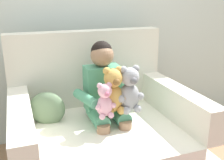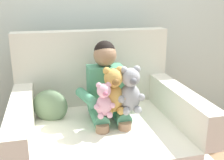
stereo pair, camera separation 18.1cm
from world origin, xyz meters
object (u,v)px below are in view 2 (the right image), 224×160
armchair (103,133)px  plush_pink (104,101)px  seated_child (107,92)px  plush_honey (113,92)px  throw_pillow (50,106)px  plush_grey (130,91)px

armchair → plush_pink: 0.35m
plush_pink → seated_child: bearing=91.1°
plush_honey → throw_pillow: 0.51m
throw_pillow → plush_grey: bearing=-24.8°
throw_pillow → plush_pink: bearing=-39.2°
plush_grey → plush_honey: bearing=177.0°
armchair → plush_grey: 0.42m
armchair → plush_honey: (0.06, -0.10, 0.36)m
armchair → plush_pink: (-0.02, -0.15, 0.32)m
armchair → plush_honey: size_ratio=3.80×
seated_child → plush_pink: (-0.07, -0.18, 0.01)m
plush_pink → plush_grey: size_ratio=0.73×
armchair → plush_honey: armchair is taller
plush_pink → plush_honey: 0.10m
plush_grey → plush_honey: 0.12m
plush_grey → throw_pillow: (-0.54, 0.25, -0.16)m
seated_child → plush_pink: 0.19m
armchair → seated_child: 0.32m
plush_honey → throw_pillow: plush_honey is taller
armchair → plush_pink: bearing=-98.2°
plush_pink → plush_grey: plush_grey is taller
plush_grey → throw_pillow: bearing=158.7°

